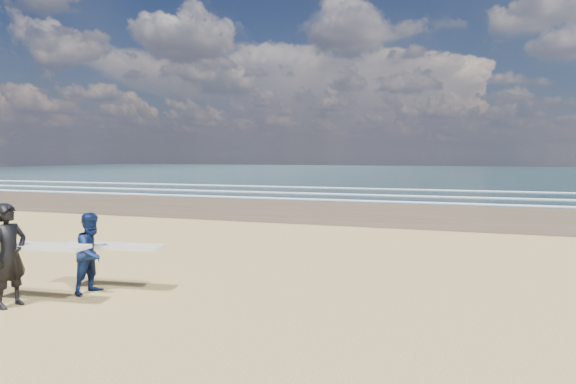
% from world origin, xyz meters
% --- Properties ---
extents(ocean, '(220.00, 100.00, 0.02)m').
position_xyz_m(ocean, '(20.00, 72.00, 0.01)').
color(ocean, '#172F34').
rests_on(ocean, ground).
extents(surfer_near, '(2.24, 1.07, 1.92)m').
position_xyz_m(surfer_near, '(-0.51, -0.37, 0.97)').
color(surfer_near, black).
rests_on(surfer_near, ground).
extents(surfer_far, '(2.25, 1.19, 1.64)m').
position_xyz_m(surfer_far, '(0.26, 0.91, 0.83)').
color(surfer_far, '#0C1A43').
rests_on(surfer_far, ground).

